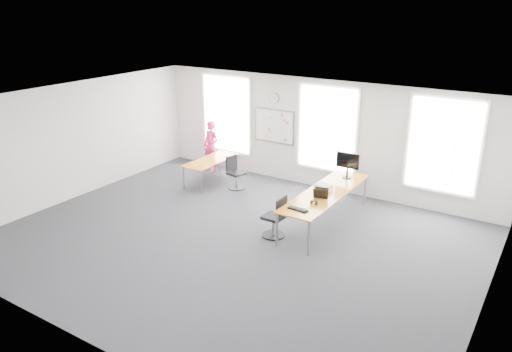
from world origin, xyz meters
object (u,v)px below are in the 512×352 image
Objects in this scene: headphones at (314,203)px; monitor at (348,163)px; keyboard at (298,209)px; person at (211,147)px; chair_right at (276,219)px; chair_left at (235,174)px; desk_right at (326,194)px; desk_left at (211,162)px.

monitor is (-0.06, 1.95, 0.35)m from headphones.
person is at bearing 153.23° from keyboard.
chair_left is at bearing -128.29° from chair_right.
desk_right is at bearing 92.71° from keyboard.
chair_right is (-0.62, -1.20, -0.32)m from desk_right.
chair_right reaches higher than chair_left.
desk_right is 1.39m from chair_right.
keyboard is at bearing -28.09° from desk_left.
headphones is (0.09, -0.82, 0.10)m from desk_right.
monitor is at bearing 86.61° from headphones.
desk_left is 3.90m from chair_right.
desk_right is at bearing 91.39° from headphones.
chair_right is at bearing -179.80° from keyboard.
desk_left is at bearing -176.17° from monitor.
chair_right is 0.68m from keyboard.
keyboard is (3.04, -2.05, 0.41)m from chair_left.
chair_right is at bearing -117.48° from chair_left.
chair_right is 2.12× the size of keyboard.
chair_left is 2.01× the size of keyboard.
desk_left is at bearing 168.18° from desk_right.
desk_right is 20.13× the size of headphones.
chair_right is 0.61× the size of person.
monitor is at bearing -72.49° from chair_left.
chair_right reaches higher than desk_right.
desk_right is 4.75m from person.
monitor is (3.98, 0.31, 0.58)m from desk_left.
desk_left is at bearing 99.49° from chair_left.
keyboard is at bearing 85.21° from chair_right.
chair_left is 1.63m from person.
desk_left is 0.87m from chair_left.
monitor is at bearing 93.28° from keyboard.
monitor is (4.52, -0.42, 0.40)m from person.
monitor is (3.13, 0.34, 0.79)m from chair_left.
chair_left is at bearing 147.94° from headphones.
keyboard is 2.78× the size of headphones.
chair_right is 4.76m from person.
monitor is at bearing 164.87° from chair_right.
keyboard reaches higher than desk_right.
desk_right is at bearing 153.05° from chair_right.
keyboard is (0.56, -0.05, 0.39)m from chair_right.
person is 5.24m from keyboard.
person is at bearing 174.11° from monitor.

